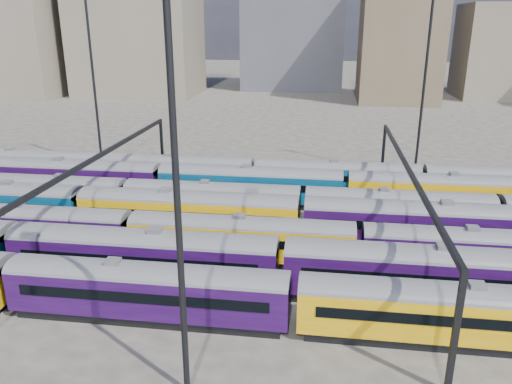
# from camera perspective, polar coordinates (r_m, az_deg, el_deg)

# --- Properties ---
(ground) EXTENTS (500.00, 500.00, 0.00)m
(ground) POSITION_cam_1_polar(r_m,az_deg,el_deg) (49.51, 4.63, -5.65)
(ground) COLOR #403B36
(ground) RESTS_ON ground
(rake_0) EXTENTS (145.30, 3.04, 5.11)m
(rake_0) POSITION_cam_1_polar(r_m,az_deg,el_deg) (36.89, -12.29, -10.43)
(rake_0) COLOR black
(rake_0) RESTS_ON ground
(rake_1) EXTENTS (111.98, 3.28, 5.53)m
(rake_1) POSITION_cam_1_polar(r_m,az_deg,el_deg) (41.66, -12.80, -6.59)
(rake_1) COLOR black
(rake_1) RESTS_ON ground
(rake_2) EXTENTS (122.59, 2.99, 5.03)m
(rake_2) POSITION_cam_1_polar(r_m,az_deg,el_deg) (47.07, -14.16, -4.03)
(rake_2) COLOR black
(rake_2) RESTS_ON ground
(rake_3) EXTENTS (134.12, 3.27, 5.52)m
(rake_3) POSITION_cam_1_polar(r_m,az_deg,el_deg) (48.38, 5.22, -2.55)
(rake_3) COLOR black
(rake_3) RESTS_ON ground
(rake_4) EXTENTS (137.14, 2.87, 4.82)m
(rake_4) POSITION_cam_1_polar(r_m,az_deg,el_deg) (54.45, -5.02, -0.49)
(rake_4) COLOR black
(rake_4) RESTS_ON ground
(rake_5) EXTENTS (109.20, 3.20, 5.39)m
(rake_5) POSITION_cam_1_polar(r_m,az_deg,el_deg) (58.40, -0.66, 1.23)
(rake_5) COLOR black
(rake_5) RESTS_ON ground
(rake_6) EXTENTS (122.56, 2.99, 5.03)m
(rake_6) POSITION_cam_1_polar(r_m,az_deg,el_deg) (63.77, 18.43, 1.59)
(rake_6) COLOR black
(rake_6) RESTS_ON ground
(gantry_1) EXTENTS (0.35, 40.35, 8.03)m
(gantry_1) POSITION_cam_1_polar(r_m,az_deg,el_deg) (52.07, -17.72, 2.68)
(gantry_1) COLOR black
(gantry_1) RESTS_ON ground
(gantry_2) EXTENTS (0.35, 40.35, 8.03)m
(gantry_2) POSITION_cam_1_polar(r_m,az_deg,el_deg) (47.70, 16.93, 1.33)
(gantry_2) COLOR black
(gantry_2) RESTS_ON ground
(mast_1) EXTENTS (1.40, 0.50, 25.60)m
(mast_1) POSITION_cam_1_polar(r_m,az_deg,el_deg) (74.70, -18.16, 12.91)
(mast_1) COLOR black
(mast_1) RESTS_ON ground
(mast_2) EXTENTS (1.40, 0.50, 25.60)m
(mast_2) POSITION_cam_1_polar(r_m,az_deg,el_deg) (25.02, -9.24, 3.60)
(mast_2) COLOR black
(mast_2) RESTS_ON ground
(mast_3) EXTENTS (1.40, 0.50, 25.60)m
(mast_3) POSITION_cam_1_polar(r_m,az_deg,el_deg) (70.52, 18.77, 12.55)
(mast_3) COLOR black
(mast_3) RESTS_ON ground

